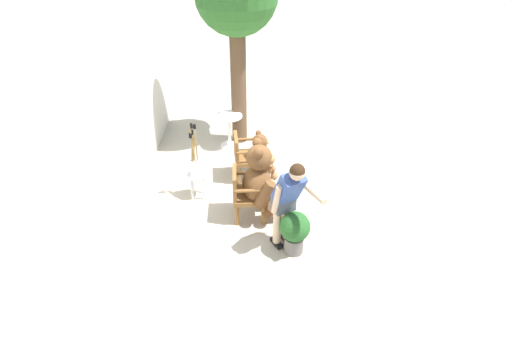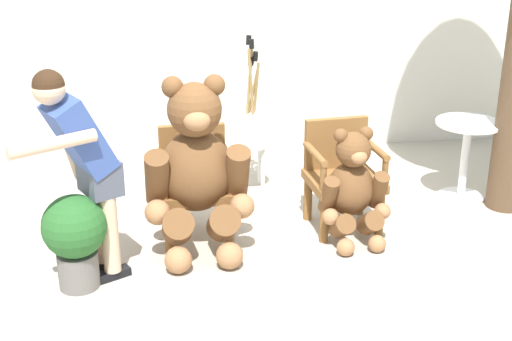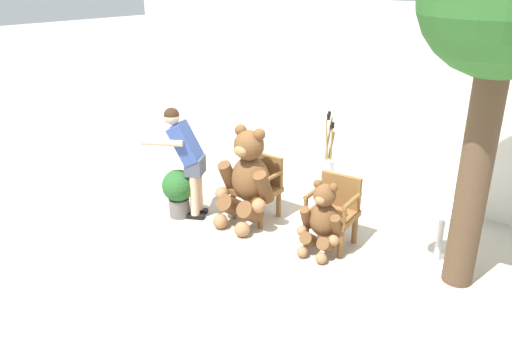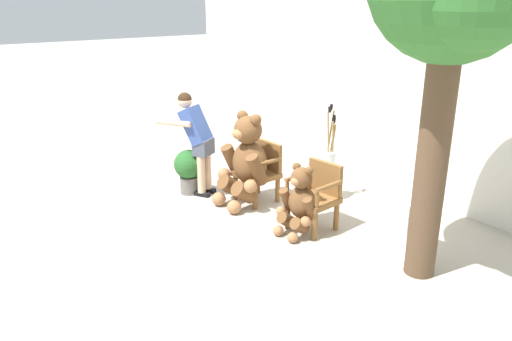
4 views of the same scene
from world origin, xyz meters
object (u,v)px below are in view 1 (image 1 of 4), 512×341
teddy_bear_large (262,182)px  person_visitor (288,197)px  wooden_chair_right (246,155)px  round_side_table (229,127)px  teddy_bear_small (261,155)px  white_stool (197,179)px  potted_plant (295,230)px  brush_bucket (196,164)px  wooden_chair_left (246,192)px

teddy_bear_large → person_visitor: bearing=-156.8°
wooden_chair_right → round_side_table: wooden_chair_right is taller
teddy_bear_large → teddy_bear_small: teddy_bear_large is taller
wooden_chair_right → white_stool: size_ratio=1.87×
wooden_chair_right → teddy_bear_small: 0.29m
potted_plant → wooden_chair_right: bearing=18.8°
white_stool → brush_bucket: (0.00, 0.00, 0.31)m
wooden_chair_left → wooden_chair_right: size_ratio=1.00×
person_visitor → white_stool: size_ratio=3.33×
teddy_bear_large → potted_plant: size_ratio=1.98×
potted_plant → wooden_chair_left: bearing=38.9°
teddy_bear_small → person_visitor: 2.04m
teddy_bear_small → wooden_chair_right: bearing=91.9°
white_stool → brush_bucket: 0.31m
wooden_chair_right → teddy_bear_small: (0.01, -0.29, -0.01)m
wooden_chair_left → white_stool: bearing=56.2°
brush_bucket → wooden_chair_right: bearing=-53.5°
person_visitor → potted_plant: bearing=-129.0°
wooden_chair_right → round_side_table: size_ratio=1.19×
wooden_chair_left → potted_plant: size_ratio=1.26×
teddy_bear_small → brush_bucket: brush_bucket is taller
wooden_chair_right → white_stool: bearing=126.8°
teddy_bear_small → white_stool: 1.29m
brush_bucket → wooden_chair_left: bearing=-123.8°
wooden_chair_right → round_side_table: 1.25m
white_stool → teddy_bear_large: bearing=-117.0°
wooden_chair_left → potted_plant: 1.11m
white_stool → round_side_table: 1.89m
teddy_bear_small → round_side_table: bearing=27.9°
brush_bucket → person_visitor: bearing=-133.2°
potted_plant → brush_bucket: bearing=47.1°
brush_bucket → white_stool: bearing=-127.7°
wooden_chair_right → potted_plant: 2.15m
wooden_chair_left → person_visitor: 1.07m
teddy_bear_small → potted_plant: 2.09m
teddy_bear_small → wooden_chair_left: bearing=166.2°
person_visitor → wooden_chair_right: bearing=16.7°
wooden_chair_left → wooden_chair_right: 1.18m
wooden_chair_left → brush_bucket: bearing=56.2°
teddy_bear_large → round_side_table: teddy_bear_large is taller
wooden_chair_left → round_side_table: size_ratio=1.19×
teddy_bear_small → person_visitor: size_ratio=0.60×
white_stool → brush_bucket: brush_bucket is taller
wooden_chair_right → person_visitor: person_visitor is taller
wooden_chair_left → wooden_chair_right: same height
wooden_chair_left → person_visitor: (-0.77, -0.59, 0.45)m
wooden_chair_right → teddy_bear_small: teddy_bear_small is taller
brush_bucket → round_side_table: bearing=-15.2°
wooden_chair_left → brush_bucket: brush_bucket is taller
brush_bucket → round_side_table: brush_bucket is taller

